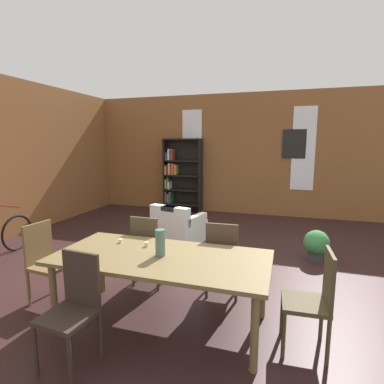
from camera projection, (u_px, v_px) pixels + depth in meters
ground_plane at (203, 276)px, 4.32m from camera, size 10.76×10.76×0.00m
back_wall_brick at (245, 154)px, 7.99m from camera, size 9.28×0.12×3.17m
window_pane_0 at (192, 148)px, 8.32m from camera, size 0.55×0.02×2.06m
window_pane_1 at (303, 149)px, 7.47m from camera, size 0.55×0.02×2.06m
dining_table at (161, 262)px, 3.09m from camera, size 2.20×1.04×0.74m
vase_on_table at (160, 243)px, 3.06m from camera, size 0.10×0.10×0.27m
tealight_candle_0 at (147, 244)px, 3.35m from camera, size 0.04×0.04×0.05m
tealight_candle_1 at (121, 241)px, 3.48m from camera, size 0.04×0.04×0.04m
dining_chair_near_left at (73, 305)px, 2.56m from camera, size 0.43×0.43×0.95m
dining_chair_far_left at (149, 248)px, 3.97m from camera, size 0.42×0.42×0.95m
dining_chair_head_right at (314, 298)px, 2.69m from camera, size 0.42×0.42×0.95m
dining_chair_far_right at (223, 256)px, 3.67m from camera, size 0.41×0.41×0.95m
dining_chair_head_left at (46, 260)px, 3.56m from camera, size 0.44×0.44×0.95m
bookshelf_tall at (180, 174)px, 8.35m from camera, size 1.06×0.32×2.00m
armchair_white at (178, 228)px, 5.75m from camera, size 0.97×0.97×0.75m
potted_plant_by_shelf at (316, 244)px, 4.84m from camera, size 0.40×0.40×0.50m
framed_picture at (294, 144)px, 7.51m from camera, size 0.56×0.03×0.72m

